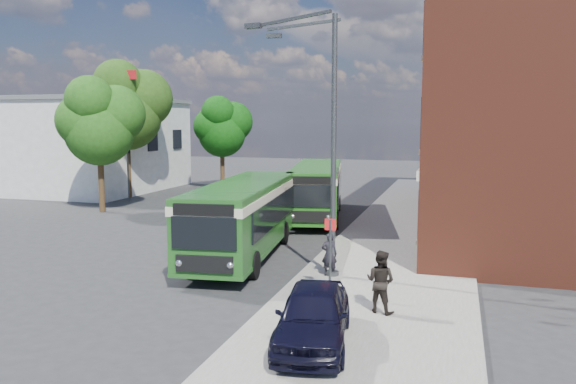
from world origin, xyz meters
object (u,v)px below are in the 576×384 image
(bus_front, at_px, (245,211))
(parked_car, at_px, (313,315))
(street_lamp, at_px, (323,142))
(bus_rear, at_px, (317,186))

(bus_front, bearing_deg, parked_car, -59.35)
(street_lamp, distance_m, bus_rear, 13.03)
(bus_front, relative_size, parked_car, 2.59)
(street_lamp, distance_m, parked_car, 7.35)
(bus_front, distance_m, parked_car, 9.96)
(parked_car, bearing_deg, bus_rear, 95.27)
(parked_car, bearing_deg, bus_front, 112.24)
(street_lamp, bearing_deg, bus_rear, 104.82)
(street_lamp, xyz_separation_m, parked_car, (1.22, -6.09, -3.93))
(bus_rear, xyz_separation_m, parked_car, (4.46, -18.35, -0.97))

